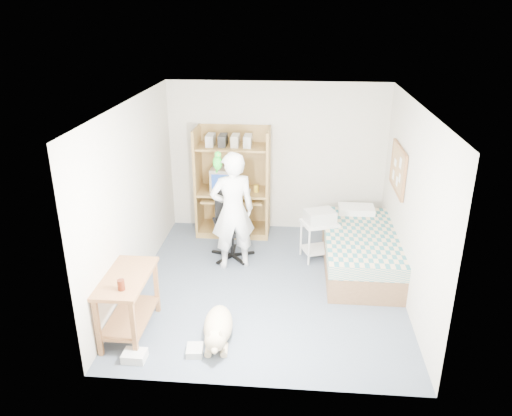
# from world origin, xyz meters

# --- Properties ---
(floor) EXTENTS (4.00, 4.00, 0.00)m
(floor) POSITION_xyz_m (0.00, 0.00, 0.00)
(floor) COLOR #4E5A6A
(floor) RESTS_ON ground
(wall_back) EXTENTS (3.60, 0.02, 2.50)m
(wall_back) POSITION_xyz_m (0.00, 2.00, 1.25)
(wall_back) COLOR beige
(wall_back) RESTS_ON floor
(wall_right) EXTENTS (0.02, 4.00, 2.50)m
(wall_right) POSITION_xyz_m (1.80, 0.00, 1.25)
(wall_right) COLOR beige
(wall_right) RESTS_ON floor
(wall_left) EXTENTS (0.02, 4.00, 2.50)m
(wall_left) POSITION_xyz_m (-1.80, 0.00, 1.25)
(wall_left) COLOR beige
(wall_left) RESTS_ON floor
(ceiling) EXTENTS (3.60, 4.00, 0.02)m
(ceiling) POSITION_xyz_m (0.00, 0.00, 2.50)
(ceiling) COLOR white
(ceiling) RESTS_ON wall_back
(computer_hutch) EXTENTS (1.20, 0.63, 1.80)m
(computer_hutch) POSITION_xyz_m (-0.70, 1.74, 0.82)
(computer_hutch) COLOR brown
(computer_hutch) RESTS_ON floor
(bed) EXTENTS (1.02, 2.02, 0.66)m
(bed) POSITION_xyz_m (1.30, 0.62, 0.29)
(bed) COLOR brown
(bed) RESTS_ON floor
(side_desk) EXTENTS (0.50, 1.00, 0.75)m
(side_desk) POSITION_xyz_m (-1.55, -1.20, 0.49)
(side_desk) COLOR brown
(side_desk) RESTS_ON floor
(corkboard) EXTENTS (0.04, 0.94, 0.66)m
(corkboard) POSITION_xyz_m (1.77, 0.90, 1.45)
(corkboard) COLOR #9E7447
(corkboard) RESTS_ON wall_right
(office_chair) EXTENTS (0.60, 0.61, 1.05)m
(office_chair) POSITION_xyz_m (-0.62, 0.83, 0.38)
(office_chair) COLOR black
(office_chair) RESTS_ON floor
(person) EXTENTS (0.74, 0.61, 1.75)m
(person) POSITION_xyz_m (-0.55, 0.52, 0.88)
(person) COLOR white
(person) RESTS_ON floor
(parrot) EXTENTS (0.13, 0.22, 0.35)m
(parrot) POSITION_xyz_m (-0.75, 0.54, 1.60)
(parrot) COLOR #15951D
(parrot) RESTS_ON person
(dog) EXTENTS (0.39, 1.04, 0.39)m
(dog) POSITION_xyz_m (-0.50, -1.27, 0.17)
(dog) COLOR tan
(dog) RESTS_ON floor
(printer_cart) EXTENTS (0.61, 0.55, 0.60)m
(printer_cart) POSITION_xyz_m (0.71, 0.87, 0.40)
(printer_cart) COLOR silver
(printer_cart) RESTS_ON floor
(printer) EXTENTS (0.51, 0.45, 0.18)m
(printer) POSITION_xyz_m (0.71, 0.87, 0.69)
(printer) COLOR #B0B0AB
(printer) RESTS_ON printer_cart
(crt_monitor) EXTENTS (0.39, 0.41, 0.36)m
(crt_monitor) POSITION_xyz_m (-0.87, 1.75, 0.95)
(crt_monitor) COLOR beige
(crt_monitor) RESTS_ON computer_hutch
(keyboard) EXTENTS (0.46, 0.21, 0.03)m
(keyboard) POSITION_xyz_m (-0.75, 1.58, 0.67)
(keyboard) COLOR beige
(keyboard) RESTS_ON computer_hutch
(pencil_cup) EXTENTS (0.08, 0.08, 0.12)m
(pencil_cup) POSITION_xyz_m (-0.31, 1.65, 0.82)
(pencil_cup) COLOR gold
(pencil_cup) RESTS_ON computer_hutch
(drink_glass) EXTENTS (0.08, 0.08, 0.12)m
(drink_glass) POSITION_xyz_m (-1.50, -1.49, 0.81)
(drink_glass) COLOR #43160A
(drink_glass) RESTS_ON side_desk
(floor_box_a) EXTENTS (0.25, 0.20, 0.10)m
(floor_box_a) POSITION_xyz_m (-1.35, -1.70, 0.05)
(floor_box_a) COLOR silver
(floor_box_a) RESTS_ON floor
(floor_box_b) EXTENTS (0.20, 0.24, 0.08)m
(floor_box_b) POSITION_xyz_m (-0.72, -1.54, 0.04)
(floor_box_b) COLOR #B5B6B1
(floor_box_b) RESTS_ON floor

